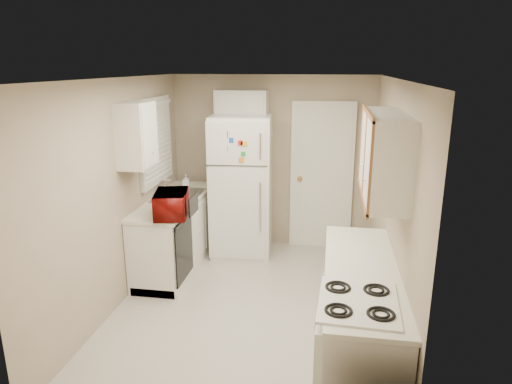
# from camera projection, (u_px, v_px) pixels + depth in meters

# --- Properties ---
(floor) EXTENTS (3.80, 3.80, 0.00)m
(floor) POSITION_uv_depth(u_px,v_px,m) (249.00, 306.00, 4.94)
(floor) COLOR beige
(floor) RESTS_ON ground
(ceiling) EXTENTS (3.80, 3.80, 0.00)m
(ceiling) POSITION_uv_depth(u_px,v_px,m) (247.00, 79.00, 4.29)
(ceiling) COLOR white
(ceiling) RESTS_ON floor
(wall_left) EXTENTS (3.80, 3.80, 0.00)m
(wall_left) POSITION_uv_depth(u_px,v_px,m) (118.00, 194.00, 4.84)
(wall_left) COLOR tan
(wall_left) RESTS_ON floor
(wall_right) EXTENTS (3.80, 3.80, 0.00)m
(wall_right) POSITION_uv_depth(u_px,v_px,m) (391.00, 207.00, 4.40)
(wall_right) COLOR tan
(wall_right) RESTS_ON floor
(wall_back) EXTENTS (2.80, 2.80, 0.00)m
(wall_back) POSITION_uv_depth(u_px,v_px,m) (272.00, 162.00, 6.42)
(wall_back) COLOR tan
(wall_back) RESTS_ON floor
(wall_front) EXTENTS (2.80, 2.80, 0.00)m
(wall_front) POSITION_uv_depth(u_px,v_px,m) (193.00, 288.00, 2.81)
(wall_front) COLOR tan
(wall_front) RESTS_ON floor
(left_counter) EXTENTS (0.60, 1.80, 0.90)m
(left_counter) POSITION_uv_depth(u_px,v_px,m) (177.00, 232.00, 5.85)
(left_counter) COLOR silver
(left_counter) RESTS_ON floor
(dishwasher) EXTENTS (0.03, 0.58, 0.72)m
(dishwasher) POSITION_uv_depth(u_px,v_px,m) (183.00, 249.00, 5.22)
(dishwasher) COLOR black
(dishwasher) RESTS_ON floor
(sink) EXTENTS (0.54, 0.74, 0.16)m
(sink) POSITION_uv_depth(u_px,v_px,m) (179.00, 199.00, 5.88)
(sink) COLOR gray
(sink) RESTS_ON left_counter
(microwave) EXTENTS (0.56, 0.39, 0.34)m
(microwave) POSITION_uv_depth(u_px,v_px,m) (172.00, 204.00, 5.02)
(microwave) COLOR maroon
(microwave) RESTS_ON left_counter
(soap_bottle) EXTENTS (0.11, 0.11, 0.19)m
(soap_bottle) POSITION_uv_depth(u_px,v_px,m) (186.00, 181.00, 6.17)
(soap_bottle) COLOR silver
(soap_bottle) RESTS_ON left_counter
(window_blinds) EXTENTS (0.10, 0.98, 1.08)m
(window_blinds) POSITION_uv_depth(u_px,v_px,m) (156.00, 141.00, 5.72)
(window_blinds) COLOR silver
(window_blinds) RESTS_ON wall_left
(upper_cabinet_left) EXTENTS (0.30, 0.45, 0.70)m
(upper_cabinet_left) POSITION_uv_depth(u_px,v_px,m) (136.00, 135.00, 4.86)
(upper_cabinet_left) COLOR silver
(upper_cabinet_left) RESTS_ON wall_left
(refrigerator) EXTENTS (0.84, 0.82, 1.90)m
(refrigerator) POSITION_uv_depth(u_px,v_px,m) (242.00, 186.00, 6.17)
(refrigerator) COLOR silver
(refrigerator) RESTS_ON floor
(cabinet_over_fridge) EXTENTS (0.70, 0.30, 0.40)m
(cabinet_over_fridge) POSITION_uv_depth(u_px,v_px,m) (242.00, 105.00, 6.13)
(cabinet_over_fridge) COLOR silver
(cabinet_over_fridge) RESTS_ON wall_back
(interior_door) EXTENTS (0.86, 0.06, 2.08)m
(interior_door) POSITION_uv_depth(u_px,v_px,m) (322.00, 177.00, 6.32)
(interior_door) COLOR silver
(interior_door) RESTS_ON floor
(right_counter) EXTENTS (0.60, 2.00, 0.90)m
(right_counter) POSITION_uv_depth(u_px,v_px,m) (358.00, 317.00, 3.89)
(right_counter) COLOR silver
(right_counter) RESTS_ON floor
(stove) EXTENTS (0.58, 0.71, 0.83)m
(stove) POSITION_uv_depth(u_px,v_px,m) (354.00, 361.00, 3.37)
(stove) COLOR silver
(stove) RESTS_ON floor
(upper_cabinet_right) EXTENTS (0.30, 1.20, 0.70)m
(upper_cabinet_right) POSITION_uv_depth(u_px,v_px,m) (385.00, 155.00, 3.79)
(upper_cabinet_right) COLOR silver
(upper_cabinet_right) RESTS_ON wall_right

